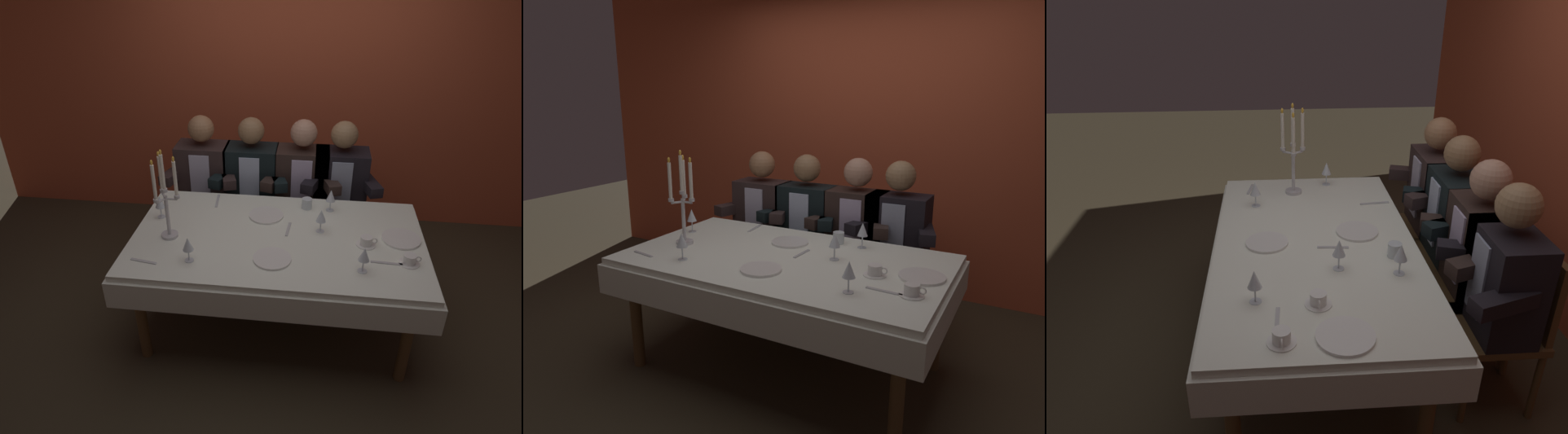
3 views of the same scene
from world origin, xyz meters
The scene contains 23 objects.
ground_plane centered at (0.00, 0.00, 0.00)m, with size 12.00×12.00×0.00m, color #3A3121.
back_wall centered at (0.00, 1.66, 1.35)m, with size 6.00×0.12×2.70m, color #C24E2F.
dining_table centered at (0.00, 0.00, 0.62)m, with size 1.94×1.14×0.74m.
candelabra centered at (-0.70, -0.09, 1.02)m, with size 0.15×0.17×0.61m.
dinner_plate_0 centered at (0.80, 0.05, 0.75)m, with size 0.25×0.25×0.01m, color white.
dinner_plate_1 centered at (-0.01, -0.27, 0.75)m, with size 0.23×0.23×0.01m, color white.
dinner_plate_2 centered at (-0.10, 0.25, 0.75)m, with size 0.24×0.24×0.01m, color white.
wine_glass_0 centered at (0.53, -0.32, 0.86)m, with size 0.07×0.07×0.16m.
wine_glass_1 centered at (0.34, 0.39, 0.85)m, with size 0.07×0.07×0.16m.
wine_glass_2 centered at (0.28, 0.09, 0.85)m, with size 0.07×0.07×0.16m.
wine_glass_3 centered at (-0.83, 0.15, 0.86)m, with size 0.07×0.07×0.16m.
wine_glass_4 centered at (-0.51, -0.34, 0.85)m, with size 0.07×0.07×0.16m.
water_tumbler_0 centered at (0.18, 0.40, 0.78)m, with size 0.07×0.07×0.08m, color silver.
coffee_cup_0 centered at (0.81, -0.21, 0.77)m, with size 0.13×0.12×0.06m.
coffee_cup_1 centered at (0.57, -0.04, 0.77)m, with size 0.13×0.12×0.06m.
knife_0 centered at (-0.49, 0.43, 0.74)m, with size 0.19×0.02×0.01m, color #B7B7BC.
fork_1 centered at (0.06, 0.09, 0.74)m, with size 0.17×0.02×0.01m, color #B7B7BC.
knife_2 centered at (0.68, -0.22, 0.74)m, with size 0.19×0.02×0.01m, color #B7B7BC.
fork_3 centered at (-0.78, -0.38, 0.74)m, with size 0.17×0.02×0.01m, color #B7B7BC.
seated_diner_0 centered at (-0.70, 0.89, 0.74)m, with size 0.63×0.48×1.24m.
seated_diner_1 centered at (-0.29, 0.89, 0.74)m, with size 0.63×0.48×1.24m.
seated_diner_2 centered at (0.12, 0.89, 0.74)m, with size 0.63×0.48×1.24m.
seated_diner_3 centered at (0.43, 0.89, 0.74)m, with size 0.63×0.48×1.24m.
Camera 2 is at (1.32, -2.41, 1.70)m, focal length 33.25 mm.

